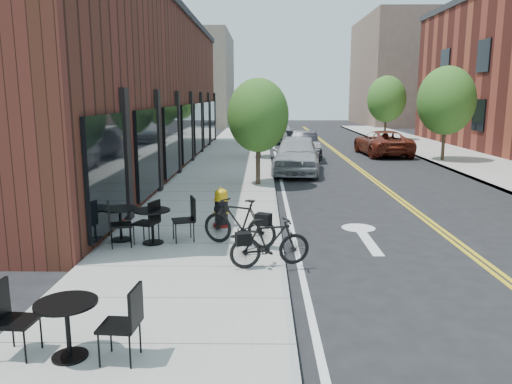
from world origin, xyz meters
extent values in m
plane|color=black|center=(0.00, 0.00, 0.00)|extent=(120.00, 120.00, 0.00)
cube|color=#9E9B93|center=(-2.00, 10.00, 0.06)|extent=(4.00, 70.00, 0.12)
cube|color=#401F14|center=(-6.50, 14.00, 3.50)|extent=(5.00, 28.00, 7.00)
cube|color=#726656|center=(-8.00, 48.00, 5.00)|extent=(8.00, 14.00, 10.00)
cube|color=brown|center=(16.00, 50.00, 6.00)|extent=(10.00, 16.00, 12.00)
cylinder|color=#382B1E|center=(-0.60, 9.00, 0.93)|extent=(0.16, 0.16, 1.61)
ellipsoid|color=#335E1D|center=(-0.60, 9.00, 2.61)|extent=(2.20, 2.20, 2.64)
cylinder|color=#382B1E|center=(-0.60, 17.00, 0.96)|extent=(0.16, 0.16, 1.68)
ellipsoid|color=#335E1D|center=(-0.60, 17.00, 2.72)|extent=(2.30, 2.30, 2.76)
cylinder|color=#382B1E|center=(-0.60, 25.00, 0.91)|extent=(0.16, 0.16, 1.57)
ellipsoid|color=#335E1D|center=(-0.60, 25.00, 2.54)|extent=(2.10, 2.10, 2.52)
cylinder|color=#382B1E|center=(-0.60, 33.00, 0.98)|extent=(0.16, 0.16, 1.71)
ellipsoid|color=#335E1D|center=(-0.60, 33.00, 2.79)|extent=(2.40, 2.40, 2.88)
cylinder|color=#382B1E|center=(8.60, 16.00, 1.03)|extent=(0.16, 0.16, 1.82)
ellipsoid|color=#335E1D|center=(8.60, 16.00, 3.06)|extent=(2.80, 2.80, 3.36)
cylinder|color=#382B1E|center=(8.60, 28.00, 1.03)|extent=(0.16, 0.16, 1.82)
ellipsoid|color=#335E1D|center=(8.60, 28.00, 3.06)|extent=(2.80, 2.80, 3.36)
cylinder|color=maroon|center=(-1.45, 2.96, 0.15)|extent=(0.52, 0.52, 0.06)
cylinder|color=black|center=(-1.45, 2.96, 0.47)|extent=(0.40, 0.40, 0.64)
cylinder|color=gold|center=(-1.45, 2.96, 0.80)|extent=(0.46, 0.46, 0.04)
cylinder|color=gold|center=(-1.45, 2.96, 0.89)|extent=(0.39, 0.39, 0.15)
ellipsoid|color=gold|center=(-1.45, 2.96, 0.97)|extent=(0.38, 0.38, 0.18)
cylinder|color=gold|center=(-1.45, 2.96, 1.07)|extent=(0.07, 0.07, 0.06)
imported|color=black|center=(-0.94, 1.34, 0.64)|extent=(1.77, 1.17, 1.04)
imported|color=black|center=(-0.30, 0.01, 0.59)|extent=(1.63, 0.86, 0.94)
cylinder|color=black|center=(-2.82, -3.36, 0.13)|extent=(0.47, 0.47, 0.03)
cylinder|color=black|center=(-2.82, -3.36, 0.48)|extent=(0.06, 0.06, 0.70)
cylinder|color=black|center=(-2.82, -3.36, 0.83)|extent=(0.81, 0.81, 0.03)
cylinder|color=black|center=(-3.60, 1.71, 0.14)|extent=(0.57, 0.57, 0.03)
cylinder|color=black|center=(-3.60, 1.71, 0.49)|extent=(0.08, 0.08, 0.71)
cylinder|color=black|center=(-3.60, 1.71, 0.85)|extent=(0.99, 0.99, 0.03)
cylinder|color=black|center=(-2.84, 1.49, 0.14)|extent=(0.57, 0.57, 0.03)
cylinder|color=black|center=(-2.84, 1.49, 0.49)|extent=(0.08, 0.08, 0.72)
cylinder|color=black|center=(-2.84, 1.49, 0.86)|extent=(0.99, 0.99, 0.03)
imported|color=#A0A3A8|center=(1.03, 12.36, 0.82)|extent=(2.43, 5.01, 1.65)
imported|color=black|center=(1.60, 17.22, 0.74)|extent=(1.77, 4.55, 1.48)
imported|color=#A3A3A8|center=(0.83, 27.47, 0.68)|extent=(2.09, 4.77, 1.36)
imported|color=maroon|center=(6.30, 19.07, 0.70)|extent=(2.63, 5.16, 1.40)
camera|label=1|loc=(-0.45, -9.00, 3.30)|focal=35.00mm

